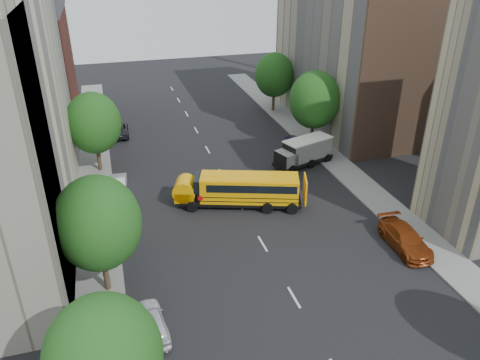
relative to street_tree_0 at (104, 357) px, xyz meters
name	(u,v)px	position (x,y,z in m)	size (l,w,h in m)	color
ground	(254,229)	(11.00, 14.00, -4.64)	(120.00, 120.00, 0.00)	black
sidewalk_left	(97,218)	(-0.50, 19.00, -4.58)	(3.00, 80.00, 0.12)	slate
sidewalk_right	(356,181)	(22.50, 19.00, -4.58)	(3.00, 80.00, 0.12)	slate
lane_markings	(222,174)	(11.00, 24.00, -4.64)	(0.15, 64.00, 0.01)	silver
building_left_redbrick	(25,73)	(-7.00, 42.00, 1.86)	(10.00, 15.00, 13.00)	maroon
building_right_far	(351,46)	(29.00, 34.00, 4.36)	(10.00, 22.00, 18.00)	tan
building_right_sidewall	(408,69)	(29.00, 23.00, 4.36)	(10.10, 0.30, 18.00)	brown
street_tree_0	(104,357)	(0.00, 0.00, 0.00)	(4.80, 4.80, 7.41)	#38281C
street_tree_1	(98,223)	(0.00, 10.00, 0.31)	(5.12, 5.12, 7.90)	#38281C
street_tree_2	(94,123)	(0.00, 28.00, 0.19)	(4.99, 4.99, 7.71)	#38281C
street_tree_4	(314,100)	(22.00, 28.00, 0.43)	(5.25, 5.25, 8.10)	#38281C
street_tree_5	(274,75)	(22.00, 40.00, 0.06)	(4.86, 4.86, 7.51)	#38281C
school_bus	(240,188)	(10.99, 17.88, -3.08)	(10.10, 5.30, 2.80)	black
safari_truck	(304,152)	(19.24, 23.76, -3.25)	(6.47, 3.92, 2.62)	black
parked_car_0	(151,322)	(2.20, 5.65, -3.95)	(1.64, 4.08, 1.39)	silver
parked_car_1	(118,184)	(1.40, 23.25, -3.94)	(1.48, 4.23, 1.40)	silver
parked_car_2	(118,129)	(2.20, 36.99, -3.95)	(2.29, 4.98, 1.38)	black
parked_car_3	(405,239)	(20.60, 8.71, -3.89)	(2.11, 5.19, 1.51)	maroon
parked_car_4	(296,145)	(19.80, 27.08, -3.94)	(1.66, 4.11, 1.40)	#333054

